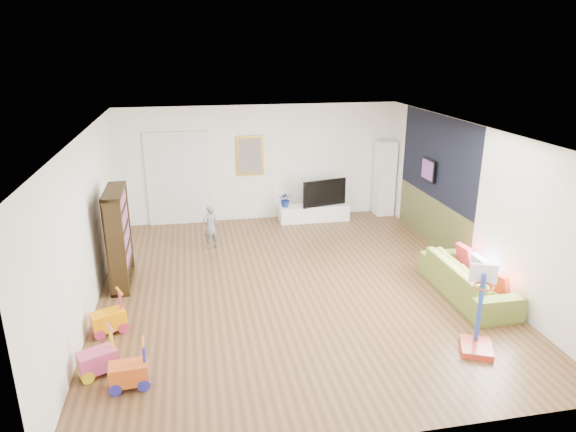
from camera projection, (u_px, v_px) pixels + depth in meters
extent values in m
cube|color=brown|center=(292.00, 286.00, 8.95)|extent=(6.50, 7.50, 0.00)
cube|color=white|center=(293.00, 131.00, 8.09)|extent=(6.50, 7.50, 0.00)
cube|color=white|center=(261.00, 163.00, 12.01)|extent=(6.50, 0.00, 2.70)
cube|color=silver|center=(369.00, 329.00, 5.03)|extent=(6.50, 0.00, 2.70)
cube|color=white|center=(87.00, 225.00, 7.93)|extent=(0.00, 7.50, 2.70)
cube|color=silver|center=(472.00, 201.00, 9.11)|extent=(0.00, 7.50, 2.70)
cube|color=black|center=(437.00, 157.00, 10.25)|extent=(0.01, 3.20, 1.70)
cube|color=brown|center=(431.00, 221.00, 10.68)|extent=(0.01, 3.20, 1.00)
cube|color=white|center=(179.00, 180.00, 11.72)|extent=(1.45, 0.06, 2.10)
cube|color=gold|center=(250.00, 156.00, 11.86)|extent=(0.62, 0.06, 0.92)
cube|color=#7F3F8C|center=(428.00, 170.00, 10.52)|extent=(0.04, 0.56, 0.46)
cube|color=white|center=(314.00, 213.00, 12.18)|extent=(1.65, 0.42, 0.38)
cube|color=white|center=(384.00, 178.00, 12.45)|extent=(0.42, 0.42, 1.81)
cube|color=#30220F|center=(119.00, 237.00, 8.80)|extent=(0.32, 1.17, 1.70)
imported|color=olive|center=(468.00, 279.00, 8.50)|extent=(0.82, 2.06, 0.60)
cube|color=#B73320|center=(481.00, 311.00, 6.86)|extent=(0.59, 0.64, 1.22)
cube|color=#F99402|center=(108.00, 313.00, 7.40)|extent=(0.55, 0.45, 0.63)
cube|color=orange|center=(128.00, 366.00, 6.21)|extent=(0.48, 0.32, 0.62)
cube|color=#D4457A|center=(97.00, 353.00, 6.46)|extent=(0.54, 0.46, 0.62)
imported|color=slate|center=(211.00, 227.00, 10.47)|extent=(0.40, 0.34, 0.92)
imported|color=black|center=(322.00, 192.00, 12.06)|extent=(1.10, 0.39, 0.63)
imported|color=navy|center=(286.00, 199.00, 11.94)|extent=(0.38, 0.34, 0.37)
cube|color=red|center=(499.00, 283.00, 7.96)|extent=(0.16, 0.35, 0.34)
cube|color=silver|center=(481.00, 268.00, 8.52)|extent=(0.11, 0.39, 0.39)
cube|color=#BE233A|center=(465.00, 255.00, 9.01)|extent=(0.13, 0.38, 0.37)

